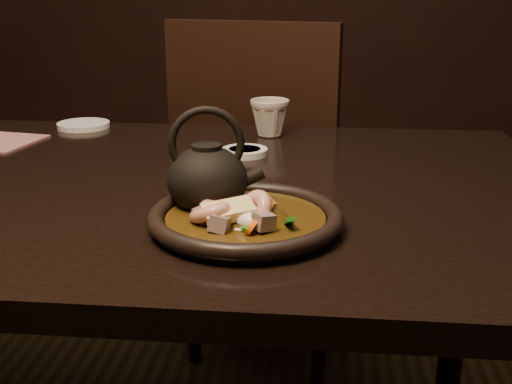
# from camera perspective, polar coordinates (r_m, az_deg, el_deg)

# --- Properties ---
(table) EXTENTS (1.60, 0.90, 0.75)m
(table) POSITION_cam_1_polar(r_m,az_deg,el_deg) (1.17, -13.67, -2.33)
(table) COLOR black
(table) RESTS_ON floor
(chair) EXTENTS (0.56, 0.56, 0.99)m
(chair) POSITION_cam_1_polar(r_m,az_deg,el_deg) (1.79, 1.00, 0.70)
(chair) COLOR black
(chair) RESTS_ON floor
(plate) EXTENTS (0.27, 0.27, 0.03)m
(plate) POSITION_cam_1_polar(r_m,az_deg,el_deg) (0.88, -0.93, -2.41)
(plate) COLOR black
(plate) RESTS_ON table
(stirfry) EXTENTS (0.15, 0.16, 0.06)m
(stirfry) POSITION_cam_1_polar(r_m,az_deg,el_deg) (0.87, -1.44, -2.20)
(stirfry) COLOR #39260A
(stirfry) RESTS_ON plate
(soy_dish) EXTENTS (0.09, 0.09, 0.01)m
(soy_dish) POSITION_cam_1_polar(r_m,az_deg,el_deg) (1.26, -1.01, 3.60)
(soy_dish) COLOR white
(soy_dish) RESTS_ON table
(saucer_right) EXTENTS (0.12, 0.12, 0.01)m
(saucer_right) POSITION_cam_1_polar(r_m,az_deg,el_deg) (1.56, -15.08, 5.77)
(saucer_right) COLOR white
(saucer_right) RESTS_ON table
(tea_cup) EXTENTS (0.11, 0.11, 0.09)m
(tea_cup) POSITION_cam_1_polar(r_m,az_deg,el_deg) (1.42, 1.24, 6.73)
(tea_cup) COLOR beige
(tea_cup) RESTS_ON table
(teapot) EXTENTS (0.14, 0.12, 0.16)m
(teapot) POSITION_cam_1_polar(r_m,az_deg,el_deg) (0.92, -4.32, 1.42)
(teapot) COLOR black
(teapot) RESTS_ON table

